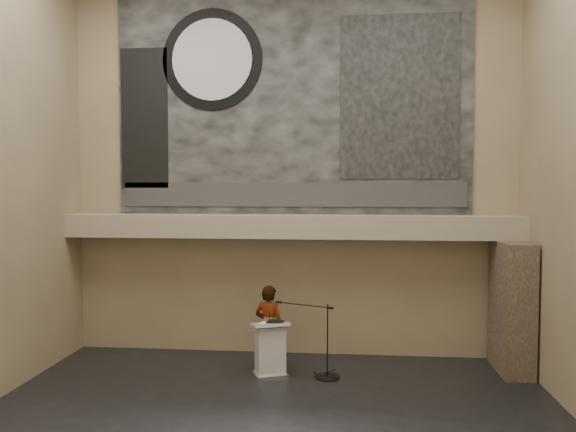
# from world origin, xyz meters

# --- Properties ---
(floor) EXTENTS (10.00, 10.00, 0.00)m
(floor) POSITION_xyz_m (0.00, 0.00, 0.00)
(floor) COLOR black
(floor) RESTS_ON ground
(wall_back) EXTENTS (10.00, 0.02, 8.50)m
(wall_back) POSITION_xyz_m (0.00, 4.00, 4.25)
(wall_back) COLOR #857154
(wall_back) RESTS_ON floor
(wall_front) EXTENTS (10.00, 0.02, 8.50)m
(wall_front) POSITION_xyz_m (0.00, -4.00, 4.25)
(wall_front) COLOR #857154
(wall_front) RESTS_ON floor
(soffit) EXTENTS (10.00, 0.80, 0.50)m
(soffit) POSITION_xyz_m (0.00, 3.60, 2.95)
(soffit) COLOR gray
(soffit) RESTS_ON wall_back
(sprinkler_left) EXTENTS (0.04, 0.04, 0.06)m
(sprinkler_left) POSITION_xyz_m (-1.60, 3.55, 2.67)
(sprinkler_left) COLOR #B2893D
(sprinkler_left) RESTS_ON soffit
(sprinkler_right) EXTENTS (0.04, 0.04, 0.06)m
(sprinkler_right) POSITION_xyz_m (1.90, 3.55, 2.67)
(sprinkler_right) COLOR #B2893D
(sprinkler_right) RESTS_ON soffit
(banner) EXTENTS (8.00, 0.05, 5.00)m
(banner) POSITION_xyz_m (0.00, 3.97, 5.70)
(banner) COLOR black
(banner) RESTS_ON wall_back
(banner_text_strip) EXTENTS (7.76, 0.02, 0.55)m
(banner_text_strip) POSITION_xyz_m (0.00, 3.93, 3.65)
(banner_text_strip) COLOR #2C2C2C
(banner_text_strip) RESTS_ON banner
(banner_clock_rim) EXTENTS (2.30, 0.02, 2.30)m
(banner_clock_rim) POSITION_xyz_m (-1.80, 3.93, 6.70)
(banner_clock_rim) COLOR black
(banner_clock_rim) RESTS_ON banner
(banner_clock_face) EXTENTS (1.84, 0.02, 1.84)m
(banner_clock_face) POSITION_xyz_m (-1.80, 3.91, 6.70)
(banner_clock_face) COLOR silver
(banner_clock_face) RESTS_ON banner
(banner_building_print) EXTENTS (2.60, 0.02, 3.60)m
(banner_building_print) POSITION_xyz_m (2.40, 3.93, 5.80)
(banner_building_print) COLOR black
(banner_building_print) RESTS_ON banner
(banner_brick_print) EXTENTS (1.10, 0.02, 3.20)m
(banner_brick_print) POSITION_xyz_m (-3.40, 3.93, 5.40)
(banner_brick_print) COLOR black
(banner_brick_print) RESTS_ON banner
(stone_pier) EXTENTS (0.60, 1.40, 2.70)m
(stone_pier) POSITION_xyz_m (4.65, 3.15, 1.35)
(stone_pier) COLOR #423428
(stone_pier) RESTS_ON floor
(lectern) EXTENTS (0.85, 0.74, 1.13)m
(lectern) POSITION_xyz_m (-0.27, 2.32, 0.55)
(lectern) COLOR silver
(lectern) RESTS_ON floor
(binder) EXTENTS (0.37, 0.33, 0.04)m
(binder) POSITION_xyz_m (-0.17, 2.32, 1.12)
(binder) COLOR black
(binder) RESTS_ON lectern
(papers) EXTENTS (0.28, 0.34, 0.00)m
(papers) POSITION_xyz_m (-0.37, 2.25, 1.10)
(papers) COLOR white
(papers) RESTS_ON lectern
(speaker_person) EXTENTS (0.75, 0.61, 1.77)m
(speaker_person) POSITION_xyz_m (-0.36, 2.81, 0.88)
(speaker_person) COLOR white
(speaker_person) RESTS_ON floor
(mic_stand) EXTENTS (1.34, 0.71, 1.49)m
(mic_stand) POSITION_xyz_m (0.84, 2.39, 0.22)
(mic_stand) COLOR black
(mic_stand) RESTS_ON floor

